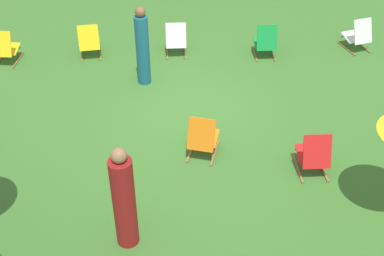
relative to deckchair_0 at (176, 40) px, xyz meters
name	(u,v)px	position (x,y,z in m)	size (l,w,h in m)	color
ground_plane	(190,113)	(-0.26, 2.56, -0.37)	(40.00, 40.00, 0.00)	#386B28
deckchair_0	(176,40)	(0.00, 0.00, 0.00)	(0.49, 0.77, 0.83)	olive
deckchair_1	(265,42)	(-2.15, 0.20, 0.00)	(0.48, 0.76, 0.83)	olive
deckchair_2	(358,36)	(-4.47, -0.07, 0.00)	(0.68, 0.87, 0.83)	olive
deckchair_3	(5,48)	(4.02, 0.29, 0.00)	(0.55, 0.80, 0.83)	olive
deckchair_4	(314,155)	(-2.33, 4.42, 0.00)	(0.49, 0.77, 0.83)	olive
deckchair_5	(203,138)	(-0.45, 3.88, 0.00)	(0.66, 0.86, 0.83)	olive
deckchair_8	(89,42)	(2.08, 0.04, 0.00)	(0.59, 0.82, 0.83)	olive
person_0	(124,201)	(0.78, 5.89, 0.47)	(0.44, 0.44, 1.78)	maroon
person_1	(143,48)	(0.72, 1.32, 0.49)	(0.39, 0.39, 1.79)	#195972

